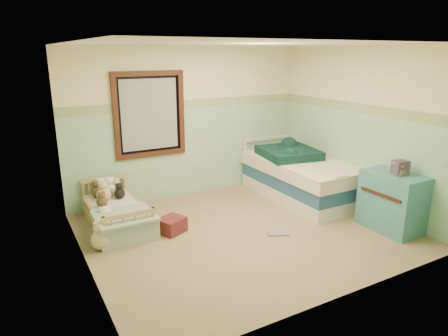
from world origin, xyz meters
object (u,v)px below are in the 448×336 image
twin_bed_frame (300,191)px  floor_book (277,232)px  plush_floor_cream (106,224)px  plush_floor_tan (101,240)px  red_pillow (172,225)px  dresser (392,202)px  toddler_bed_frame (117,220)px

twin_bed_frame → floor_book: (-1.19, -0.97, -0.10)m
plush_floor_cream → floor_book: (2.06, -1.14, -0.12)m
plush_floor_tan → red_pillow: (0.96, 0.04, -0.03)m
dresser → plush_floor_cream: bearing=153.2°
plush_floor_cream → floor_book: 2.36m
twin_bed_frame → floor_book: size_ratio=7.23×
toddler_bed_frame → dresser: size_ratio=1.72×
twin_bed_frame → red_pillow: twin_bed_frame is taller
plush_floor_tan → red_pillow: bearing=2.1°
toddler_bed_frame → plush_floor_cream: 0.27m
red_pillow → twin_bed_frame: bearing=5.5°
toddler_bed_frame → plush_floor_tan: (-0.36, -0.62, 0.04)m
plush_floor_cream → plush_floor_tan: plush_floor_cream is taller
floor_book → plush_floor_cream: bearing=177.0°
plush_floor_tan → floor_book: bearing=-17.5°
plush_floor_cream → twin_bed_frame: bearing=-3.0°
twin_bed_frame → dresser: size_ratio=2.55×
toddler_bed_frame → red_pillow: 0.84m
plush_floor_cream → dresser: bearing=-26.8°
plush_floor_tan → dresser: (3.70, -1.35, 0.28)m
twin_bed_frame → red_pillow: bearing=-174.5°
plush_floor_tan → floor_book: 2.34m
plush_floor_tan → dresser: dresser is taller
toddler_bed_frame → floor_book: (1.87, -1.32, -0.08)m
plush_floor_tan → red_pillow: 0.96m
plush_floor_cream → toddler_bed_frame: bearing=43.0°
toddler_bed_frame → twin_bed_frame: (3.05, -0.35, 0.02)m
red_pillow → toddler_bed_frame: bearing=135.8°
twin_bed_frame → dresser: bearing=-80.0°
red_pillow → plush_floor_cream: bearing=153.3°
twin_bed_frame → floor_book: 1.54m
plush_floor_cream → red_pillow: bearing=-26.7°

